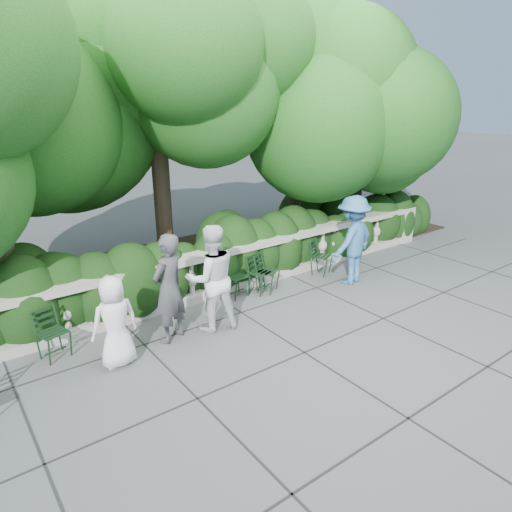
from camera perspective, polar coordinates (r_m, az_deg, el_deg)
ground at (r=8.59m, az=4.02°, el=-8.11°), size 90.00×90.00×0.00m
balustrade at (r=9.70m, az=-2.82°, el=-1.59°), size 12.00×0.44×1.00m
shrub_hedge at (r=10.82m, az=-6.33°, el=-2.13°), size 15.00×2.60×1.70m
tree_canopy at (r=10.58m, az=-4.36°, el=19.42°), size 15.04×6.52×6.78m
chair_b at (r=8.04m, az=-23.15°, el=-11.90°), size 0.55×0.58×0.84m
chair_c at (r=9.66m, az=1.20°, el=-4.78°), size 0.55×0.58×0.84m
chair_d at (r=9.75m, az=2.18°, el=-4.55°), size 0.62×0.63×0.84m
chair_e at (r=9.46m, az=-1.79°, el=-5.34°), size 0.50×0.53×0.84m
chair_f at (r=10.77m, az=8.78°, el=-2.37°), size 0.60×0.62×0.84m
person_businessman at (r=7.30m, az=-17.24°, el=-7.83°), size 0.73×0.49×1.47m
person_woman_grey at (r=7.72m, az=-10.85°, el=-4.00°), size 0.81×0.70×1.89m
person_casual_man at (r=7.98m, az=-5.57°, el=-2.78°), size 1.07×0.91×1.92m
person_older_blue at (r=10.14m, az=11.97°, el=1.94°), size 1.38×0.95×1.97m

